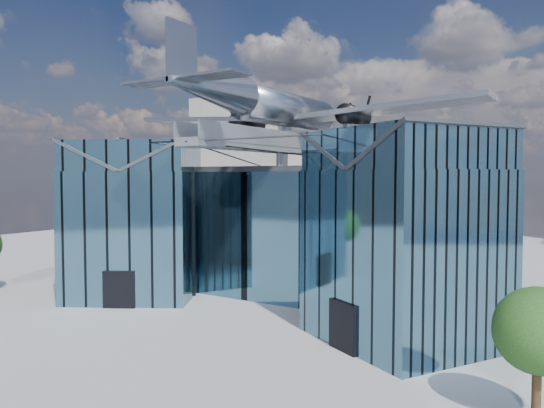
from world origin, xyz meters
The scene contains 5 objects.
ground_plane centered at (0.00, 0.00, 0.00)m, with size 120.00×120.00×0.00m, color #949398.
museum centered at (0.00, 5.82, 5.54)m, with size 32.88×24.50×17.60m.
bg_towers centered at (1.45, 50.49, 10.01)m, with size 77.00×24.50×26.00m.
tree_plaza_e centered at (17.95, -8.00, 3.44)m, with size 3.48×3.48×5.08m.
tree_side_w centered at (-30.26, 11.85, 3.52)m, with size 4.36×4.36×5.20m.
Camera 1 is at (19.91, -29.58, 9.16)m, focal length 35.00 mm.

